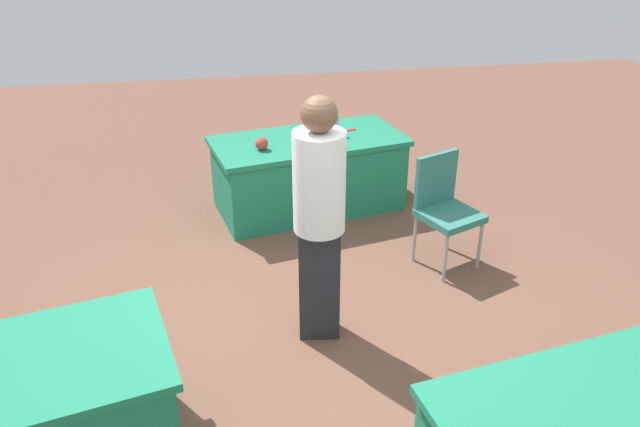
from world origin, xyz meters
TOP-DOWN VIEW (x-y plane):
  - ground_plane at (0.00, 0.00)m, footprint 14.40×14.40m
  - table_foreground at (-0.35, -2.13)m, footprint 1.96×1.22m
  - table_mid_right at (1.71, 0.82)m, footprint 1.91×1.27m
  - chair_tucked_left at (-1.30, -0.92)m, footprint 0.57×0.57m
  - person_presenter at (-0.11, -0.13)m, footprint 0.39×0.39m
  - laptop_silver at (-0.51, -2.11)m, footprint 0.33×0.30m
  - yarn_ball at (0.11, -1.92)m, footprint 0.12×0.12m
  - scissors_red at (-0.77, -2.28)m, footprint 0.18×0.10m

SIDE VIEW (x-z plane):
  - ground_plane at x=0.00m, z-range 0.00..0.00m
  - table_foreground at x=-0.35m, z-range 0.00..0.73m
  - table_mid_right at x=1.71m, z-range 0.00..0.73m
  - chair_tucked_left at x=-1.30m, z-range 0.07..1.01m
  - scissors_red at x=-0.77m, z-range 0.73..0.73m
  - laptop_silver at x=-0.51m, z-range 0.66..0.87m
  - yarn_ball at x=0.11m, z-range 0.73..0.84m
  - person_presenter at x=-0.11m, z-range 0.11..1.86m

